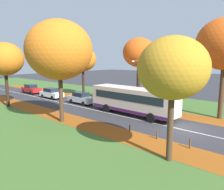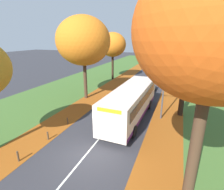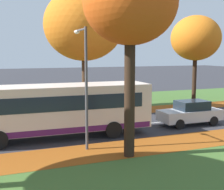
# 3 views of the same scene
# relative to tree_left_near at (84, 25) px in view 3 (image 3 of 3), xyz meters

# --- Properties ---
(grass_verge_left) EXTENTS (12.00, 90.00, 0.01)m
(grass_verge_left) POSITION_rel_tree_left_near_xyz_m (-3.63, 9.90, -6.93)
(grass_verge_left) COLOR #3D6028
(grass_verge_left) RESTS_ON ground
(leaf_litter_left) EXTENTS (2.80, 60.00, 0.00)m
(leaf_litter_left) POSITION_rel_tree_left_near_xyz_m (0.97, 3.90, -6.92)
(leaf_litter_left) COLOR #8C4714
(leaf_litter_left) RESTS_ON grass_verge_left
(leaf_litter_right) EXTENTS (2.80, 60.00, 0.00)m
(leaf_litter_right) POSITION_rel_tree_left_near_xyz_m (10.17, 3.90, -6.92)
(leaf_litter_right) COLOR #8C4714
(leaf_litter_right) RESTS_ON grass_verge_right
(tree_left_near) EXTENTS (6.27, 6.27, 9.77)m
(tree_left_near) POSITION_rel_tree_left_near_xyz_m (0.00, 0.00, 0.00)
(tree_left_near) COLOR #422D1E
(tree_left_near) RESTS_ON ground
(tree_left_mid) EXTENTS (4.64, 4.64, 8.22)m
(tree_left_mid) POSITION_rel_tree_left_near_xyz_m (-0.57, 11.00, -0.83)
(tree_left_mid) COLOR black
(tree_left_mid) RESTS_ON ground
(tree_right_near) EXTENTS (4.17, 4.17, 8.84)m
(tree_right_near) POSITION_rel_tree_left_near_xyz_m (11.27, -1.22, -0.05)
(tree_right_near) COLOR black
(tree_right_near) RESTS_ON ground
(streetlamp_right) EXTENTS (1.89, 0.28, 6.00)m
(streetlamp_right) POSITION_rel_tree_left_near_xyz_m (9.24, -2.74, -3.20)
(streetlamp_right) COLOR #47474C
(streetlamp_right) RESTS_ON ground
(bus) EXTENTS (2.88, 10.47, 2.98)m
(bus) POSITION_rel_tree_left_near_xyz_m (6.86, -3.60, -5.23)
(bus) COLOR beige
(bus) RESTS_ON ground
(car_silver_lead) EXTENTS (1.81, 4.21, 1.62)m
(car_silver_lead) POSITION_rel_tree_left_near_xyz_m (6.96, 5.22, -6.12)
(car_silver_lead) COLOR #B7BABF
(car_silver_lead) RESTS_ON ground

